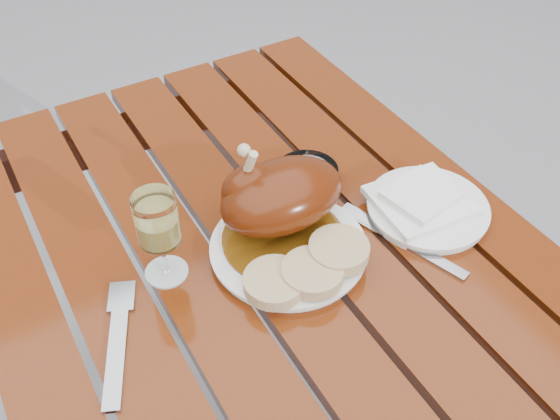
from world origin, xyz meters
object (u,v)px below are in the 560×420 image
object	(u,v)px
dinner_plate	(289,249)
ashtray	(307,175)
table	(280,404)
wine_glass	(160,238)
side_plate	(428,209)

from	to	relation	value
dinner_plate	ashtray	distance (m)	0.17
table	dinner_plate	world-z (taller)	dinner_plate
dinner_plate	wine_glass	xyz separation A→B (m)	(-0.18, 0.06, 0.07)
dinner_plate	side_plate	size ratio (longest dim) A/B	1.21
table	ashtray	bearing A→B (deg)	47.38
table	side_plate	world-z (taller)	side_plate
table	dinner_plate	bearing A→B (deg)	43.22
dinner_plate	wine_glass	distance (m)	0.20
table	ashtray	distance (m)	0.44
side_plate	ashtray	distance (m)	0.21
side_plate	dinner_plate	bearing A→B (deg)	171.17
side_plate	wine_glass	bearing A→B (deg)	167.45
dinner_plate	wine_glass	world-z (taller)	wine_glass
wine_glass	ashtray	world-z (taller)	wine_glass
side_plate	table	bearing A→B (deg)	178.79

